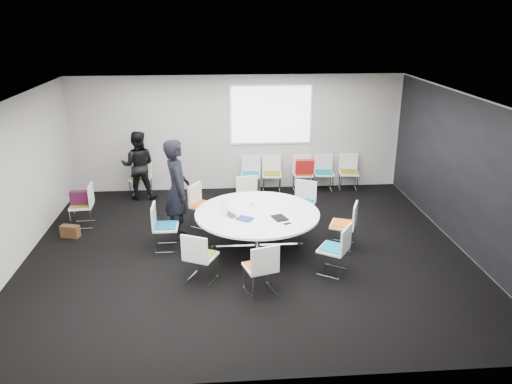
{
  "coord_description": "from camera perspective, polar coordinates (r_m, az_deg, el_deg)",
  "views": [
    {
      "loc": [
        -0.48,
        -8.36,
        4.18
      ],
      "look_at": [
        0.2,
        0.4,
        1.0
      ],
      "focal_mm": 35.0,
      "sensor_mm": 36.0,
      "label": 1
    }
  ],
  "objects": [
    {
      "name": "chair_ring_g",
      "position": [
        7.91,
        0.52,
        -9.69
      ],
      "size": [
        0.57,
        0.56,
        0.88
      ],
      "rotation": [
        0.0,
        0.0,
        6.58
      ],
      "color": "silver",
      "rests_on": "ground"
    },
    {
      "name": "tablet_folio",
      "position": [
        8.81,
        -1.29,
        -3.06
      ],
      "size": [
        0.33,
        0.31,
        0.03
      ],
      "primitive_type": "cube",
      "rotation": [
        0.0,
        0.0,
        -0.58
      ],
      "color": "navy",
      "rests_on": "conference_table"
    },
    {
      "name": "chair_person_back",
      "position": [
        12.27,
        -13.0,
        0.82
      ],
      "size": [
        0.52,
        0.51,
        0.88
      ],
      "rotation": [
        0.0,
        0.0,
        3.0
      ],
      "color": "silver",
      "rests_on": "ground"
    },
    {
      "name": "notebook_black",
      "position": [
        8.86,
        2.72,
        -2.97
      ],
      "size": [
        0.31,
        0.36,
        0.02
      ],
      "primitive_type": "cube",
      "rotation": [
        0.0,
        0.0,
        0.34
      ],
      "color": "black",
      "rests_on": "conference_table"
    },
    {
      "name": "papers_right",
      "position": [
        9.37,
        3.11,
        -1.72
      ],
      "size": [
        0.36,
        0.36,
        0.0
      ],
      "primitive_type": "cube",
      "rotation": [
        0.0,
        0.0,
        0.86
      ],
      "color": "white",
      "rests_on": "conference_table"
    },
    {
      "name": "phone",
      "position": [
        8.65,
        3.59,
        -3.62
      ],
      "size": [
        0.16,
        0.12,
        0.01
      ],
      "primitive_type": "cube",
      "rotation": [
        0.0,
        0.0,
        0.43
      ],
      "color": "black",
      "rests_on": "conference_table"
    },
    {
      "name": "chair_spare_left",
      "position": [
        10.87,
        -19.13,
        -2.3
      ],
      "size": [
        0.48,
        0.49,
        0.88
      ],
      "rotation": [
        0.0,
        0.0,
        1.64
      ],
      "color": "silver",
      "rests_on": "ground"
    },
    {
      "name": "conference_table",
      "position": [
        9.19,
        0.14,
        -3.4
      ],
      "size": [
        2.28,
        2.28,
        0.73
      ],
      "color": "silver",
      "rests_on": "ground"
    },
    {
      "name": "projection_screen",
      "position": [
        12.11,
        1.73,
        8.8
      ],
      "size": [
        1.9,
        0.03,
        1.35
      ],
      "primitive_type": "cube",
      "color": "white",
      "rests_on": "room_shell"
    },
    {
      "name": "red_jacket",
      "position": [
        11.98,
        5.6,
        2.91
      ],
      "size": [
        0.44,
        0.16,
        0.36
      ],
      "primitive_type": "cube",
      "rotation": [
        0.17,
        0.0,
        0.0
      ],
      "color": "#B11A15",
      "rests_on": "chair_back_c"
    },
    {
      "name": "chair_back_e",
      "position": [
        12.58,
        10.5,
        1.47
      ],
      "size": [
        0.52,
        0.51,
        0.88
      ],
      "rotation": [
        0.0,
        0.0,
        3.01
      ],
      "color": "silver",
      "rests_on": "ground"
    },
    {
      "name": "chair_ring_a",
      "position": [
        9.51,
        9.92,
        -4.66
      ],
      "size": [
        0.59,
        0.6,
        0.88
      ],
      "rotation": [
        0.0,
        0.0,
        1.18
      ],
      "color": "silver",
      "rests_on": "ground"
    },
    {
      "name": "chair_back_b",
      "position": [
        12.23,
        1.8,
        1.27
      ],
      "size": [
        0.49,
        0.48,
        0.88
      ],
      "rotation": [
        0.0,
        0.0,
        3.07
      ],
      "color": "silver",
      "rests_on": "ground"
    },
    {
      "name": "chair_ring_b",
      "position": [
        10.44,
        5.36,
        -2.14
      ],
      "size": [
        0.61,
        0.6,
        0.88
      ],
      "rotation": [
        0.0,
        0.0,
        2.69
      ],
      "color": "silver",
      "rests_on": "ground"
    },
    {
      "name": "laptop_lid",
      "position": [
        9.03,
        -3.75,
        -1.71
      ],
      "size": [
        0.13,
        0.28,
        0.22
      ],
      "primitive_type": "cube",
      "rotation": [
        0.0,
        0.0,
        1.97
      ],
      "color": "silver",
      "rests_on": "conference_table"
    },
    {
      "name": "chair_back_c",
      "position": [
        12.32,
        5.35,
        1.33
      ],
      "size": [
        0.47,
        0.45,
        0.88
      ],
      "rotation": [
        0.0,
        0.0,
        3.15
      ],
      "color": "silver",
      "rests_on": "ground"
    },
    {
      "name": "chair_ring_h",
      "position": [
        8.56,
        8.86,
        -7.48
      ],
      "size": [
        0.63,
        0.63,
        0.88
      ],
      "rotation": [
        0.0,
        0.0,
        7.27
      ],
      "color": "silver",
      "rests_on": "ground"
    },
    {
      "name": "chair_ring_c",
      "position": [
        10.67,
        -0.8,
        -1.56
      ],
      "size": [
        0.54,
        0.53,
        0.88
      ],
      "rotation": [
        0.0,
        0.0,
        3.34
      ],
      "color": "silver",
      "rests_on": "ground"
    },
    {
      "name": "cup",
      "position": [
        9.38,
        -0.48,
        -1.38
      ],
      "size": [
        0.08,
        0.08,
        0.09
      ],
      "primitive_type": "cylinder",
      "color": "white",
      "rests_on": "conference_table"
    },
    {
      "name": "brown_bag",
      "position": [
        10.48,
        -20.47,
        -4.23
      ],
      "size": [
        0.39,
        0.26,
        0.24
      ],
      "primitive_type": "cube",
      "rotation": [
        0.0,
        0.0,
        -0.29
      ],
      "color": "#442916",
      "rests_on": "ground"
    },
    {
      "name": "chair_ring_f",
      "position": [
        8.28,
        -6.32,
        -8.35
      ],
      "size": [
        0.61,
        0.6,
        0.88
      ],
      "rotation": [
        0.0,
        0.0,
        5.84
      ],
      "color": "silver",
      "rests_on": "ground"
    },
    {
      "name": "chair_back_d",
      "position": [
        12.43,
        7.72,
        1.41
      ],
      "size": [
        0.49,
        0.48,
        0.88
      ],
      "rotation": [
        0.0,
        0.0,
        3.07
      ],
      "color": "silver",
      "rests_on": "ground"
    },
    {
      "name": "maroon_bag",
      "position": [
        10.76,
        -19.42,
        -0.6
      ],
      "size": [
        0.4,
        0.14,
        0.28
      ],
      "primitive_type": "cube",
      "rotation": [
        0.0,
        0.0,
        0.0
      ],
      "color": "#41112C",
      "rests_on": "chair_spare_left"
    },
    {
      "name": "chair_back_a",
      "position": [
        12.19,
        -0.61,
        1.21
      ],
      "size": [
        0.51,
        0.5,
        0.88
      ],
      "rotation": [
        0.0,
        0.0,
        3.01
      ],
      "color": "silver",
      "rests_on": "ground"
    },
    {
      "name": "room_shell",
      "position": [
        8.82,
        -0.48,
        1.54
      ],
      "size": [
        8.08,
        7.08,
        2.88
      ],
      "color": "black",
      "rests_on": "ground"
    },
    {
      "name": "papers_front",
      "position": [
        9.21,
        4.73,
        -2.15
      ],
      "size": [
        0.33,
        0.26,
        0.0
      ],
      "primitive_type": "cube",
      "rotation": [
        0.0,
        0.0,
        0.19
      ],
      "color": "silver",
      "rests_on": "conference_table"
    },
    {
      "name": "chair_ring_e",
      "position": [
        9.44,
        -10.29,
        -4.87
      ],
      "size": [
        0.45,
        0.46,
        0.88
      ],
      "rotation": [
        0.0,
        0.0,
        4.71
      ],
      "color": "silver",
      "rests_on": "ground"
    },
    {
      "name": "person_back",
      "position": [
        11.96,
        -13.31,
        2.99
      ],
      "size": [
        0.8,
        0.63,
        1.62
      ],
      "primitive_type": "imported",
      "rotation": [
        0.0,
        0.0,
        3.13
      ],
      "color": "black",
      "rests_on": "ground"
    },
    {
      "name": "person_main",
      "position": [
        9.6,
        -8.98,
        0.24
      ],
      "size": [
        0.6,
        0.8,
        1.98
      ],
      "primitive_type": "imported",
      "rotation": [
        0.0,
        0.0,
        1.76
      ],
      "color": "black",
      "rests_on": "ground"
    },
    {
      "name": "laptop",
      "position": [
        9.02,
        -2.75,
        -2.52
      ],
      "size": [
        0.34,
        0.38,
        0.03
      ],
      "primitive_type": "imported",
      "rotation": [
        0.0,
        0.0,
        2.09
      ],
      "color": "#333338",
      "rests_on": "conference_table"
    },
    {
      "name": "chair_ring_d",
      "position": [
        10.33,
        -6.03,
        -2.42
      ],
      "size": [
        0.62,
        0.63,
        0.88
      ],
      "rotation": [
        0.0,
        0.0,
        4.16
      ],
      "color": "silver",
      "rests_on": "ground"
    }
  ]
}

